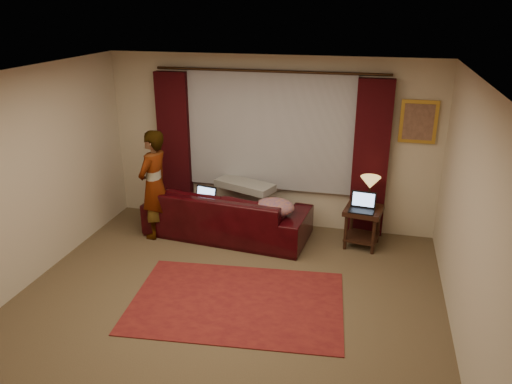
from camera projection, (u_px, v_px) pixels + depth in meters
floor at (223, 309)px, 5.73m from camera, size 5.00×5.00×0.01m
ceiling at (216, 79)px, 4.80m from camera, size 5.00×5.00×0.02m
wall_back at (270, 143)px, 7.53m from camera, size 5.00×0.02×2.60m
wall_front at (94, 357)px, 2.99m from camera, size 5.00×0.02×2.60m
wall_left at (15, 185)px, 5.81m from camera, size 0.02×5.00×2.60m
wall_right at (473, 228)px, 4.71m from camera, size 0.02×5.00×2.60m
sheer_curtain at (269, 131)px, 7.40m from camera, size 2.50×0.05×1.80m
drape_left at (175, 146)px, 7.80m from camera, size 0.50×0.14×2.30m
drape_right at (370, 160)px, 7.14m from camera, size 0.50×0.14×2.30m
curtain_rod at (269, 71)px, 7.04m from camera, size 0.04×0.04×3.40m
picture_frame at (418, 122)px, 6.88m from camera, size 0.50×0.04×0.60m
sofa at (227, 205)px, 7.37m from camera, size 2.50×1.27×0.97m
throw_blanket at (245, 169)px, 7.39m from camera, size 0.98×0.66×0.11m
clothing_pile at (274, 208)px, 6.97m from camera, size 0.67×0.59×0.24m
laptop_sofa at (202, 197)px, 7.34m from camera, size 0.40×0.43×0.24m
area_rug at (237, 302)px, 5.85m from camera, size 2.60×1.86×0.01m
end_table at (362, 227)px, 7.11m from camera, size 0.58×0.58×0.58m
tiffany_lamp at (369, 192)px, 6.97m from camera, size 0.35×0.35×0.45m
laptop_table at (362, 203)px, 6.86m from camera, size 0.38×0.41×0.25m
person at (154, 185)px, 7.24m from camera, size 0.55×0.55×1.62m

